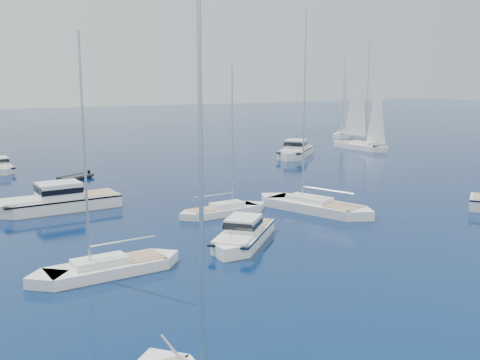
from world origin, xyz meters
name	(u,v)px	position (x,y,z in m)	size (l,w,h in m)	color
motor_cruiser_left	(243,243)	(-10.05, 14.77, 0.00)	(2.79, 9.10, 2.39)	white
motor_cruiser_centre	(57,210)	(-19.76, 31.30, 0.00)	(3.64, 11.90, 3.12)	silver
motor_cruiser_distant	(295,156)	(17.50, 50.09, 0.00)	(3.59, 11.74, 3.08)	silver
motor_cruiser_horizon	(0,171)	(-22.17, 56.10, 0.00)	(2.56, 8.38, 2.20)	white
sailboat_mid_r	(314,211)	(0.10, 20.58, 0.00)	(3.16, 12.15, 17.86)	white
sailboat_mid_l	(107,274)	(-20.16, 13.02, 0.00)	(2.58, 9.92, 14.58)	white
sailboat_centre	(224,214)	(-7.44, 23.12, 0.00)	(2.29, 8.82, 12.96)	white
sailboat_sails_r	(360,149)	(31.48, 52.46, 0.00)	(3.22, 12.40, 18.23)	white
sailboat_sails_far	(343,137)	(40.97, 68.83, 0.00)	(3.01, 11.58, 17.02)	white
tender_yellow	(294,207)	(-0.69, 22.57, 0.00)	(1.88, 3.37, 0.95)	#BFB70B
tender_grey_far	(75,179)	(-15.11, 45.95, 0.00)	(2.24, 4.19, 0.95)	black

